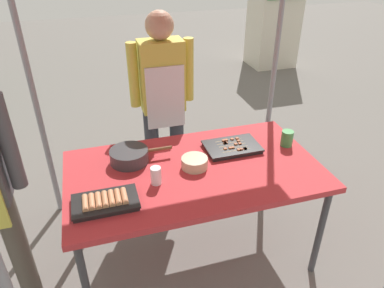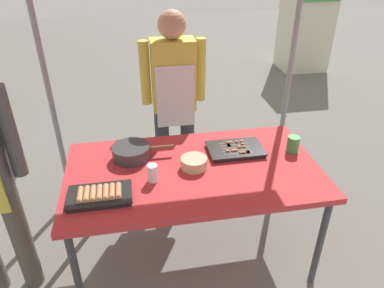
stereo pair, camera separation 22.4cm
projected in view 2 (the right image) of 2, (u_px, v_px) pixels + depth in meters
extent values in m
plane|color=#66605B|center=(193.00, 252.00, 2.66)|extent=(18.00, 18.00, 0.00)
cube|color=#C63338|center=(193.00, 171.00, 2.29)|extent=(1.60, 0.90, 0.04)
cylinder|color=#3F3F44|center=(77.00, 277.00, 2.03)|extent=(0.04, 0.04, 0.71)
cylinder|color=#3F3F44|center=(320.00, 243.00, 2.26)|extent=(0.04, 0.04, 0.71)
cylinder|color=#3F3F44|center=(87.00, 193.00, 2.70)|extent=(0.04, 0.04, 0.71)
cylinder|color=#3F3F44|center=(274.00, 173.00, 2.92)|extent=(0.04, 0.04, 0.71)
cylinder|color=gray|center=(47.00, 82.00, 2.64)|extent=(0.04, 0.04, 2.18)
cylinder|color=gray|center=(290.00, 67.00, 2.92)|extent=(0.04, 0.04, 2.18)
cube|color=black|center=(100.00, 197.00, 2.01)|extent=(0.35, 0.21, 0.02)
cube|color=black|center=(100.00, 195.00, 2.01)|extent=(0.36, 0.22, 0.01)
cylinder|color=tan|center=(80.00, 195.00, 1.99)|extent=(0.03, 0.13, 0.03)
cylinder|color=tan|center=(86.00, 195.00, 1.99)|extent=(0.03, 0.13, 0.03)
cylinder|color=tan|center=(93.00, 194.00, 2.00)|extent=(0.03, 0.13, 0.03)
cylinder|color=tan|center=(99.00, 193.00, 2.00)|extent=(0.03, 0.13, 0.03)
cylinder|color=tan|center=(106.00, 193.00, 2.01)|extent=(0.03, 0.13, 0.03)
cylinder|color=tan|center=(112.00, 192.00, 2.01)|extent=(0.03, 0.13, 0.03)
cylinder|color=tan|center=(118.00, 191.00, 2.02)|extent=(0.03, 0.13, 0.03)
cube|color=black|center=(235.00, 150.00, 2.44)|extent=(0.36, 0.23, 0.02)
cube|color=black|center=(235.00, 148.00, 2.44)|extent=(0.37, 0.25, 0.01)
cylinder|color=tan|center=(238.00, 153.00, 2.37)|extent=(0.19, 0.01, 0.01)
cube|color=#9E512D|center=(243.00, 153.00, 2.38)|extent=(0.02, 0.02, 0.02)
cube|color=#9E512D|center=(248.00, 152.00, 2.38)|extent=(0.02, 0.02, 0.02)
cube|color=#9E512D|center=(241.00, 153.00, 2.38)|extent=(0.02, 0.02, 0.02)
cube|color=#9E512D|center=(248.00, 152.00, 2.38)|extent=(0.02, 0.02, 0.02)
cylinder|color=tan|center=(237.00, 151.00, 2.40)|extent=(0.19, 0.01, 0.01)
cube|color=#9E512D|center=(233.00, 151.00, 2.40)|extent=(0.02, 0.02, 0.02)
cube|color=#9E512D|center=(228.00, 151.00, 2.39)|extent=(0.02, 0.02, 0.02)
cube|color=#9E512D|center=(236.00, 151.00, 2.40)|extent=(0.02, 0.02, 0.02)
cylinder|color=tan|center=(235.00, 148.00, 2.43)|extent=(0.19, 0.01, 0.01)
cube|color=#9E512D|center=(244.00, 147.00, 2.44)|extent=(0.02, 0.02, 0.02)
cube|color=#9E512D|center=(239.00, 147.00, 2.44)|extent=(0.02, 0.02, 0.02)
cylinder|color=tan|center=(234.00, 145.00, 2.46)|extent=(0.19, 0.01, 0.01)
cube|color=#9E512D|center=(230.00, 146.00, 2.46)|extent=(0.02, 0.02, 0.02)
cube|color=#9E512D|center=(243.00, 144.00, 2.47)|extent=(0.02, 0.02, 0.02)
cube|color=#9E512D|center=(228.00, 146.00, 2.46)|extent=(0.02, 0.02, 0.02)
cube|color=#9E512D|center=(229.00, 146.00, 2.46)|extent=(0.02, 0.02, 0.02)
cylinder|color=tan|center=(233.00, 143.00, 2.49)|extent=(0.19, 0.01, 0.01)
cube|color=#9E512D|center=(242.00, 142.00, 2.51)|extent=(0.02, 0.02, 0.02)
cube|color=#9E512D|center=(236.00, 142.00, 2.50)|extent=(0.02, 0.02, 0.02)
cube|color=#9E512D|center=(230.00, 143.00, 2.49)|extent=(0.02, 0.02, 0.02)
cube|color=#9E512D|center=(228.00, 143.00, 2.49)|extent=(0.02, 0.02, 0.02)
cylinder|color=#38383A|center=(131.00, 152.00, 2.36)|extent=(0.25, 0.25, 0.09)
cylinder|color=brown|center=(162.00, 147.00, 2.38)|extent=(0.16, 0.02, 0.02)
cylinder|color=#386B33|center=(131.00, 148.00, 2.34)|extent=(0.23, 0.23, 0.01)
cylinder|color=#BFB28C|center=(194.00, 163.00, 2.27)|extent=(0.17, 0.17, 0.07)
cylinder|color=#3F994C|center=(293.00, 144.00, 2.43)|extent=(0.08, 0.08, 0.11)
cylinder|color=white|center=(153.00, 173.00, 2.14)|extent=(0.06, 0.06, 0.11)
cylinder|color=#333842|center=(163.00, 149.00, 3.15)|extent=(0.12, 0.12, 0.79)
cylinder|color=#333842|center=(188.00, 147.00, 3.19)|extent=(0.12, 0.12, 0.79)
cube|color=#D8CC4C|center=(173.00, 75.00, 2.83)|extent=(0.34, 0.20, 0.56)
cube|color=white|center=(176.00, 97.00, 2.81)|extent=(0.30, 0.02, 0.50)
cylinder|color=#D8CC4C|center=(145.00, 73.00, 2.78)|extent=(0.08, 0.08, 0.50)
cylinder|color=#D8CC4C|center=(201.00, 70.00, 2.85)|extent=(0.08, 0.08, 0.50)
sphere|color=tan|center=(172.00, 25.00, 2.63)|extent=(0.21, 0.21, 0.21)
cylinder|color=#595147|center=(21.00, 237.00, 2.23)|extent=(0.12, 0.12, 0.82)
cylinder|color=#4C4C51|center=(9.00, 132.00, 1.87)|extent=(0.08, 0.08, 0.52)
cube|color=beige|center=(307.00, 19.00, 5.86)|extent=(0.72, 0.63, 1.65)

